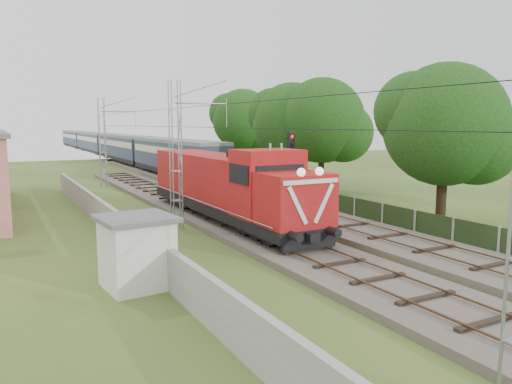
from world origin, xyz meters
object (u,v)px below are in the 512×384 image
coach_rake (107,143)px  relay_hut (137,251)px  signal_post (290,161)px  locomotive (227,185)px

coach_rake → relay_hut: coach_rake is taller
relay_hut → signal_post: bearing=34.2°
locomotive → coach_rake: size_ratio=0.19×
locomotive → relay_hut: bearing=-130.6°
relay_hut → coach_rake: bearing=79.5°
coach_rake → relay_hut: size_ratio=33.42×
signal_post → relay_hut: signal_post is taller
coach_rake → signal_post: 59.30m
coach_rake → relay_hut: (-12.40, -66.61, -1.23)m
locomotive → signal_post: bearing=-21.0°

